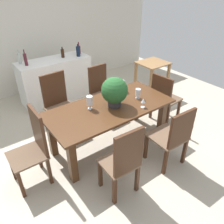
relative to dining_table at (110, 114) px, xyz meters
The scene contains 21 objects.
ground_plane 0.65m from the dining_table, 90.00° to the left, with size 7.04×7.04×0.00m, color #BCB29E.
back_wall 2.93m from the dining_table, 90.00° to the left, with size 6.40×0.10×2.60m, color beige.
dining_table is the anchor object (origin of this frame).
chair_far_right 0.99m from the dining_table, 64.03° to the left, with size 0.46×0.44×1.00m.
chair_foot_end 1.22m from the dining_table, ahead, with size 0.46×0.50×0.94m.
chair_head_end 1.20m from the dining_table, behind, with size 0.45×0.45×1.06m.
chair_far_left 1.01m from the dining_table, 116.20° to the left, with size 0.50×0.49×1.05m.
chair_near_left 1.00m from the dining_table, 116.46° to the right, with size 0.44×0.42×1.04m.
chair_near_right 1.00m from the dining_table, 64.18° to the right, with size 0.49×0.49×0.97m.
flower_centerpiece 0.38m from the dining_table, 15.99° to the right, with size 0.40×0.40×0.46m.
crystal_vase_left 0.57m from the dining_table, ahead, with size 0.08×0.08×0.17m.
crystal_vase_center_near 0.62m from the dining_table, 33.44° to the left, with size 0.10×0.10×0.19m.
crystal_vase_right 0.39m from the dining_table, 156.77° to the left, with size 0.09×0.09×0.21m.
wine_glass 0.55m from the dining_table, 38.74° to the right, with size 0.06×0.06×0.15m.
kitchen_counter 2.02m from the dining_table, 90.00° to the left, with size 1.51×0.57×0.92m, color white.
wine_bottle_dark 2.29m from the dining_table, 105.88° to the left, with size 0.06×0.06×0.27m.
wine_bottle_clear 2.16m from the dining_table, 72.68° to the left, with size 0.07×0.07×0.26m.
wine_bottle_amber 2.07m from the dining_table, 83.40° to the left, with size 0.07×0.07×0.22m.
wine_bottle_tall 2.11m from the dining_table, 105.65° to the left, with size 0.06×0.06×0.31m.
wine_bottle_green 2.01m from the dining_table, 74.17° to the left, with size 0.08×0.08×0.26m.
side_table 2.07m from the dining_table, 26.42° to the left, with size 0.63×0.57×0.78m.
Camera 1 is at (-1.71, -2.62, 2.45)m, focal length 35.85 mm.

